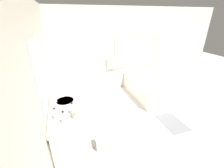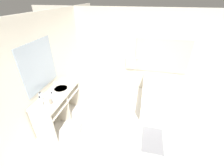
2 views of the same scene
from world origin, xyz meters
TOP-DOWN VIEW (x-y plane):
  - ground_plane at (0.00, 0.00)m, footprint 16.00×16.00m
  - wall_back_with_blinds at (0.02, 2.23)m, footprint 7.40×0.13m
  - wall_left_with_mirror at (-2.23, 0.00)m, footprint 0.08×7.40m
  - vanity_counter at (-1.90, 0.05)m, footprint 0.58×1.46m
  - sink_faucet at (-2.06, 0.25)m, footprint 0.09×0.04m
  - bathtub at (0.68, 1.32)m, footprint 0.97×1.74m
  - water_bottle_1 at (-1.79, -0.28)m, footprint 0.06×0.06m
  - water_bottle_2 at (-2.06, -0.33)m, footprint 0.06×0.06m
  - water_bottle_3 at (-1.94, -0.49)m, footprint 0.06×0.06m
  - soap_dispenser at (-1.79, -0.38)m, footprint 0.06×0.06m
  - waste_bin at (-1.33, -0.26)m, footprint 0.23×0.23m
  - bath_mat at (0.54, -0.11)m, footprint 0.50×0.77m

SIDE VIEW (x-z plane):
  - ground_plane at x=0.00m, z-range 0.00..0.00m
  - bath_mat at x=0.54m, z-range 0.00..0.02m
  - waste_bin at x=-1.33m, z-range 0.00..0.24m
  - bathtub at x=0.68m, z-range -0.03..0.68m
  - vanity_counter at x=-1.90m, z-range 0.21..1.13m
  - soap_dispenser at x=-1.79m, z-range 0.90..1.06m
  - sink_faucet at x=-2.06m, z-range 0.91..1.09m
  - water_bottle_2 at x=-2.06m, z-range 0.91..1.13m
  - water_bottle_1 at x=-1.79m, z-range 0.91..1.15m
  - water_bottle_3 at x=-1.94m, z-range 0.91..1.16m
  - wall_back_with_blinds at x=0.02m, z-range 0.00..2.70m
  - wall_left_with_mirror at x=-2.23m, z-range 0.01..2.71m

